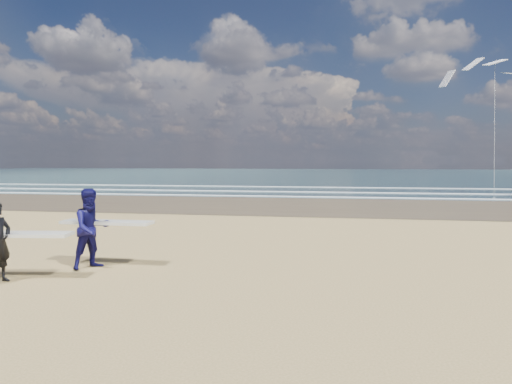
# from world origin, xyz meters

# --- Properties ---
(ocean) EXTENTS (220.00, 100.00, 0.02)m
(ocean) POSITION_xyz_m (20.00, 72.00, 0.01)
(ocean) COLOR #1A3239
(ocean) RESTS_ON ground
(surfer_near) EXTENTS (2.25, 1.11, 1.68)m
(surfer_near) POSITION_xyz_m (-1.38, 0.25, 0.86)
(surfer_near) COLOR black
(surfer_near) RESTS_ON ground
(surfer_far) EXTENTS (2.20, 1.18, 1.86)m
(surfer_far) POSITION_xyz_m (-0.19, 1.73, 0.94)
(surfer_far) COLOR #0E0B43
(surfer_far) RESTS_ON ground
(kite_1) EXTENTS (6.69, 4.84, 10.78)m
(kite_1) POSITION_xyz_m (16.09, 26.27, 6.29)
(kite_1) COLOR slate
(kite_1) RESTS_ON ground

